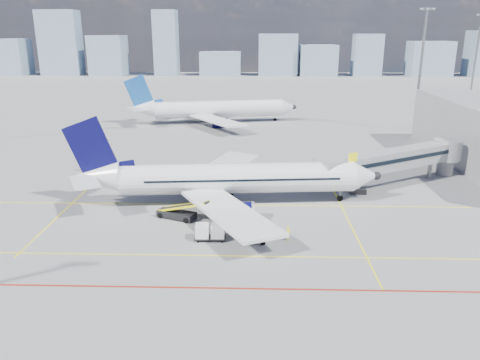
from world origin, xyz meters
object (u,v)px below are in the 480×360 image
Objects in this scene: ramp_worker at (288,233)px; belt_loader at (178,213)px; second_aircraft at (212,109)px; cargo_dolly at (210,232)px; main_aircraft at (225,179)px; baggage_tug at (255,236)px.

belt_loader is at bearing 98.80° from ramp_worker.
cargo_dolly is at bearing -96.29° from second_aircraft.
second_aircraft is at bearing 44.74° from ramp_worker.
main_aircraft is 12.31m from baggage_tug.
second_aircraft reaches higher than main_aircraft.
baggage_tug is at bearing -11.57° from belt_loader.
cargo_dolly is 8.15m from ramp_worker.
belt_loader is (-5.17, -5.25, -2.53)m from main_aircraft.
main_aircraft reaches higher than cargo_dolly.
second_aircraft is 18.43× the size of baggage_tug.
second_aircraft is 60.01m from belt_loader.
second_aircraft is at bearing 91.53° from main_aircraft.
cargo_dolly is (5.48, -65.72, -2.26)m from second_aircraft.
main_aircraft reaches higher than baggage_tug.
baggage_tug is 0.68× the size of cargo_dolly.
main_aircraft reaches higher than belt_loader.
second_aircraft is 12.45× the size of cargo_dolly.
cargo_dolly is (-0.88, -11.02, -2.26)m from main_aircraft.
second_aircraft is at bearing 93.16° from cargo_dolly.
second_aircraft is 66.98m from ramp_worker.
cargo_dolly is at bearing -99.66° from main_aircraft.
cargo_dolly is 0.50× the size of belt_loader.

